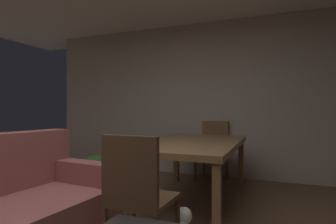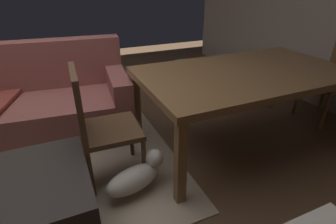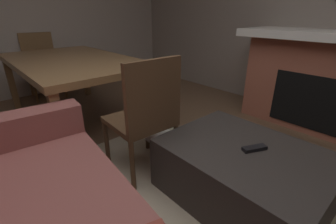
# 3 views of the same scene
# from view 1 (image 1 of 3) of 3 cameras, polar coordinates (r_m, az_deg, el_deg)

# --- Properties ---
(wall_right_window_side) EXTENTS (0.12, 5.64, 2.60)m
(wall_right_window_side) POSITION_cam_1_polar(r_m,az_deg,el_deg) (4.74, 6.32, 2.68)
(wall_right_window_side) COLOR #B2A59B
(wall_right_window_side) RESTS_ON ground
(dining_table) EXTENTS (1.88, 1.09, 0.74)m
(dining_table) POSITION_cam_1_polar(r_m,az_deg,el_deg) (3.24, 4.72, -7.30)
(dining_table) COLOR brown
(dining_table) RESTS_ON ground
(dining_chair_west) EXTENTS (0.46, 0.46, 0.93)m
(dining_chair_west) POSITION_cam_1_polar(r_m,az_deg,el_deg) (2.05, -6.50, -16.04)
(dining_chair_west) COLOR #513823
(dining_chair_west) RESTS_ON ground
(dining_chair_east) EXTENTS (0.48, 0.48, 0.93)m
(dining_chair_east) POSITION_cam_1_polar(r_m,az_deg,el_deg) (4.49, 9.53, -7.11)
(dining_chair_east) COLOR brown
(dining_chair_east) RESTS_ON ground
(potted_plant) EXTENTS (0.35, 0.35, 0.48)m
(potted_plant) POSITION_cam_1_polar(r_m,az_deg,el_deg) (4.00, -15.17, -11.80)
(potted_plant) COLOR brown
(potted_plant) RESTS_ON ground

